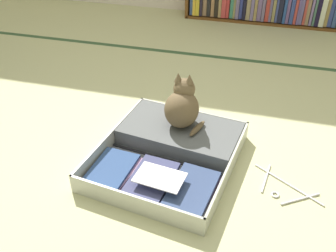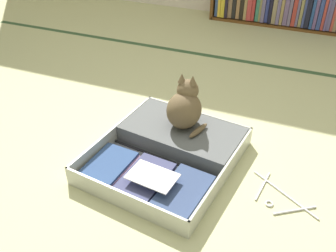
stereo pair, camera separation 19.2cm
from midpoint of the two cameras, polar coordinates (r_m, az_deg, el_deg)
name	(u,v)px [view 2 (the right image)]	position (r m, az deg, el deg)	size (l,w,h in m)	color
ground_plane	(179,157)	(2.11, 4.26, -4.83)	(10.00, 10.00, 0.00)	#C2BF8B
tatami_border	(235,60)	(3.21, 11.77, 9.67)	(4.80, 0.05, 0.00)	#345131
open_suitcase	(172,149)	(2.09, 3.24, -3.57)	(0.80, 0.88, 0.11)	#BABAAB
black_cat	(185,107)	(2.11, 5.22, 2.78)	(0.24, 0.23, 0.30)	brown
clothes_hanger	(279,197)	(1.98, 19.14, -10.18)	(0.34, 0.28, 0.01)	silver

